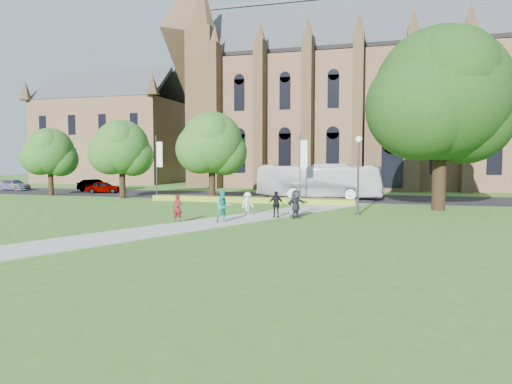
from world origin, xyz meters
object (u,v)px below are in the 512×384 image
(tour_coach, at_px, (319,181))
(pedestrian_0, at_px, (178,208))
(streetlamp, at_px, (358,165))
(large_tree, at_px, (441,94))
(car_0, at_px, (103,187))
(car_2, at_px, (14,185))
(car_1, at_px, (95,186))

(tour_coach, distance_m, pedestrian_0, 19.90)
(streetlamp, bearing_deg, tour_coach, 109.31)
(large_tree, xyz_separation_m, tour_coach, (-9.81, 7.81, -6.70))
(car_0, relative_size, car_2, 0.87)
(streetlamp, bearing_deg, pedestrian_0, -145.64)
(streetlamp, bearing_deg, car_0, 155.46)
(streetlamp, xyz_separation_m, pedestrian_0, (-9.91, -6.78, -2.45))
(car_2, bearing_deg, tour_coach, -82.72)
(car_2, bearing_deg, large_tree, -91.59)
(streetlamp, relative_size, car_2, 1.19)
(large_tree, bearing_deg, car_1, 164.50)
(streetlamp, xyz_separation_m, large_tree, (5.50, 4.50, 5.07))
(tour_coach, bearing_deg, large_tree, -125.72)
(car_1, bearing_deg, car_0, -112.59)
(pedestrian_0, bearing_deg, large_tree, 30.76)
(tour_coach, bearing_deg, car_0, 91.32)
(large_tree, distance_m, car_0, 35.68)
(streetlamp, distance_m, car_2, 43.72)
(car_0, bearing_deg, car_1, 39.41)
(streetlamp, relative_size, car_1, 1.22)
(streetlamp, height_order, pedestrian_0, streetlamp)
(streetlamp, height_order, car_1, streetlamp)
(streetlamp, distance_m, pedestrian_0, 12.25)
(streetlamp, distance_m, car_1, 33.92)
(car_2, height_order, pedestrian_0, pedestrian_0)
(streetlamp, height_order, car_2, streetlamp)
(tour_coach, xyz_separation_m, pedestrian_0, (-5.60, -19.08, -0.82))
(tour_coach, bearing_deg, pedestrian_0, 166.44)
(car_0, xyz_separation_m, pedestrian_0, (18.39, -19.70, 0.17))
(large_tree, bearing_deg, streetlamp, -140.71)
(streetlamp, relative_size, pedestrian_0, 3.26)
(car_1, relative_size, pedestrian_0, 2.67)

